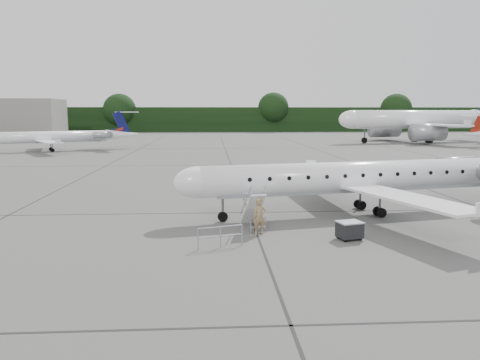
{
  "coord_description": "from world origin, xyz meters",
  "views": [
    {
      "loc": [
        -7.59,
        -24.77,
        6.32
      ],
      "look_at": [
        -5.92,
        2.93,
        2.3
      ],
      "focal_mm": 35.0,
      "sensor_mm": 36.0,
      "label": 1
    }
  ],
  "objects": [
    {
      "name": "airstair",
      "position": [
        -5.39,
        0.14,
        1.03
      ],
      "size": [
        1.26,
        2.28,
        2.06
      ],
      "primitive_type": null,
      "rotation": [
        0.0,
        0.0,
        0.2
      ],
      "color": "white",
      "rests_on": "ground"
    },
    {
      "name": "main_regional_jet",
      "position": [
        1.47,
        3.62,
        3.29
      ],
      "size": [
        28.83,
        23.21,
        6.58
      ],
      "primitive_type": null,
      "rotation": [
        0.0,
        0.0,
        0.2
      ],
      "color": "white",
      "rests_on": "ground"
    },
    {
      "name": "safety_railing",
      "position": [
        -7.22,
        -3.38,
        0.5
      ],
      "size": [
        2.11,
        0.77,
        1.0
      ],
      "primitive_type": null,
      "rotation": [
        0.0,
        0.0,
        0.32
      ],
      "color": "#989BA0",
      "rests_on": "ground"
    },
    {
      "name": "bg_narrowbody",
      "position": [
        35.52,
        72.66,
        6.77
      ],
      "size": [
        42.47,
        34.3,
        13.54
      ],
      "primitive_type": null,
      "rotation": [
        0.0,
        0.0,
        0.21
      ],
      "color": "white",
      "rests_on": "ground"
    },
    {
      "name": "ground",
      "position": [
        0.0,
        0.0,
        0.0
      ],
      "size": [
        320.0,
        320.0,
        0.0
      ],
      "primitive_type": "plane",
      "color": "#5E5E5C",
      "rests_on": "ground"
    },
    {
      "name": "baggage_cart",
      "position": [
        -0.74,
        -2.37,
        0.49
      ],
      "size": [
        1.33,
        1.18,
        0.98
      ],
      "primitive_type": null,
      "rotation": [
        0.0,
        0.0,
        0.27
      ],
      "color": "black",
      "rests_on": "ground"
    },
    {
      "name": "bg_regional_left",
      "position": [
        -34.59,
        52.89,
        3.28
      ],
      "size": [
        30.21,
        26.69,
        6.56
      ],
      "primitive_type": null,
      "rotation": [
        0.0,
        0.0,
        0.42
      ],
      "color": "white",
      "rests_on": "ground"
    },
    {
      "name": "treeline",
      "position": [
        0.0,
        130.0,
        4.0
      ],
      "size": [
        260.0,
        4.0,
        8.0
      ],
      "primitive_type": "cube",
      "color": "black",
      "rests_on": "ground"
    },
    {
      "name": "passenger",
      "position": [
        -5.14,
        -1.07,
        0.95
      ],
      "size": [
        0.76,
        0.56,
        1.9
      ],
      "primitive_type": "imported",
      "rotation": [
        0.0,
        0.0,
        0.16
      ],
      "color": "olive",
      "rests_on": "ground"
    }
  ]
}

